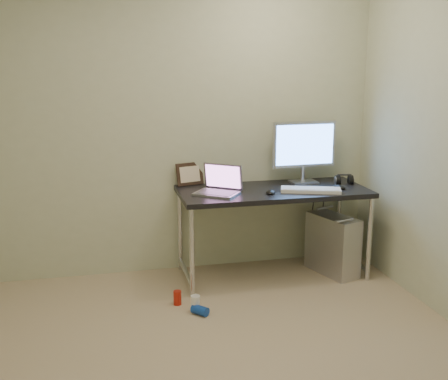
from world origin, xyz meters
The scene contains 17 objects.
floor centered at (0.00, 0.00, 0.00)m, with size 3.50×3.50×0.00m, color tan.
wall_back centered at (0.00, 1.75, 1.25)m, with size 3.50×0.02×2.50m, color beige.
desk centered at (0.80, 1.41, 0.67)m, with size 1.56×0.68×0.75m.
tower_computer centered at (1.32, 1.33, 0.25)m, with size 0.35×0.53×0.54m.
cable_a centered at (1.27, 1.70, 0.40)m, with size 0.01×0.01×0.70m, color black.
cable_b centered at (1.36, 1.68, 0.38)m, with size 0.01×0.01×0.72m, color black.
can_red centered at (-0.07, 0.99, 0.05)m, with size 0.06×0.06×0.11m, color #B71F11.
can_white centered at (0.04, 0.84, 0.06)m, with size 0.07×0.07×0.13m, color white.
can_blue centered at (0.06, 0.78, 0.03)m, with size 0.07×0.07×0.12m, color #133FA4.
laptop centered at (0.34, 1.37, 0.80)m, with size 0.43×0.41×0.23m.
monitor centered at (1.13, 1.59, 1.06)m, with size 0.57×0.17×0.53m.
keyboard centered at (1.07, 1.25, 0.76)m, with size 0.48×0.16×0.03m, color white.
mouse_right centered at (1.35, 1.30, 0.77)m, with size 0.08×0.12×0.04m, color black.
mouse_left centered at (0.73, 1.26, 0.77)m, with size 0.07×0.11×0.04m, color black.
headphones centered at (1.47, 1.48, 0.78)m, with size 0.17×0.10×0.10m.
picture_frame centered at (0.16, 1.73, 0.85)m, with size 0.24×0.03×0.19m, color black.
webcam centered at (0.39, 1.69, 0.84)m, with size 0.05×0.04×0.12m.
Camera 1 is at (-0.62, -2.90, 1.81)m, focal length 45.00 mm.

